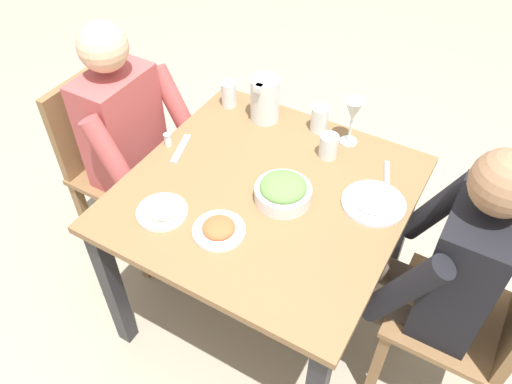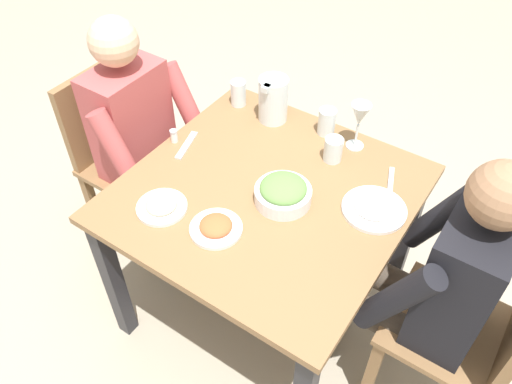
{
  "view_description": "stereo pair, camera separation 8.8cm",
  "coord_description": "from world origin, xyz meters",
  "px_view_note": "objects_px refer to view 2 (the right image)",
  "views": [
    {
      "loc": [
        -1.15,
        -0.62,
        2.03
      ],
      "look_at": [
        -0.06,
        0.01,
        0.78
      ],
      "focal_mm": 35.81,
      "sensor_mm": 36.0,
      "label": 1
    },
    {
      "loc": [
        -1.1,
        -0.7,
        2.03
      ],
      "look_at": [
        -0.06,
        0.01,
        0.78
      ],
      "focal_mm": 35.81,
      "sensor_mm": 36.0,
      "label": 2
    }
  ],
  "objects_px": {
    "plate_rice_curry": "(216,227)",
    "wine_glass": "(360,117)",
    "water_glass_by_pitcher": "(327,122)",
    "diner_far": "(150,142)",
    "water_glass_near_left": "(238,93)",
    "dining_table": "(266,212)",
    "water_glass_far_right": "(333,149)",
    "chair_far": "(121,151)",
    "plate_yoghurt": "(374,208)",
    "water_pitcher": "(273,99)",
    "chair_near": "(477,333)",
    "plate_beans": "(162,206)",
    "diner_near": "(428,278)",
    "salad_bowl": "(283,192)",
    "salt_shaker": "(174,136)"
  },
  "relations": [
    {
      "from": "plate_rice_curry",
      "to": "wine_glass",
      "type": "relative_size",
      "value": 0.9
    },
    {
      "from": "plate_rice_curry",
      "to": "water_glass_by_pitcher",
      "type": "relative_size",
      "value": 1.61
    },
    {
      "from": "diner_far",
      "to": "water_glass_near_left",
      "type": "bearing_deg",
      "value": -32.84
    },
    {
      "from": "dining_table",
      "to": "water_glass_far_right",
      "type": "distance_m",
      "value": 0.34
    },
    {
      "from": "dining_table",
      "to": "water_glass_near_left",
      "type": "distance_m",
      "value": 0.57
    },
    {
      "from": "chair_far",
      "to": "plate_rice_curry",
      "type": "distance_m",
      "value": 0.87
    },
    {
      "from": "chair_far",
      "to": "plate_yoghurt",
      "type": "bearing_deg",
      "value": -85.73
    },
    {
      "from": "chair_far",
      "to": "water_pitcher",
      "type": "relative_size",
      "value": 4.71
    },
    {
      "from": "water_glass_near_left",
      "to": "water_glass_far_right",
      "type": "bearing_deg",
      "value": -100.63
    },
    {
      "from": "chair_near",
      "to": "plate_beans",
      "type": "distance_m",
      "value": 1.14
    },
    {
      "from": "diner_near",
      "to": "salad_bowl",
      "type": "bearing_deg",
      "value": 94.0
    },
    {
      "from": "diner_near",
      "to": "plate_beans",
      "type": "xyz_separation_m",
      "value": [
        -0.3,
        0.86,
        0.1
      ]
    },
    {
      "from": "dining_table",
      "to": "chair_far",
      "type": "xyz_separation_m",
      "value": [
        0.04,
        0.82,
        -0.12
      ]
    },
    {
      "from": "diner_far",
      "to": "water_glass_by_pitcher",
      "type": "distance_m",
      "value": 0.75
    },
    {
      "from": "chair_far",
      "to": "salad_bowl",
      "type": "bearing_deg",
      "value": -93.03
    },
    {
      "from": "water_glass_far_right",
      "to": "wine_glass",
      "type": "xyz_separation_m",
      "value": [
        0.12,
        -0.04,
        0.09
      ]
    },
    {
      "from": "water_glass_by_pitcher",
      "to": "wine_glass",
      "type": "relative_size",
      "value": 0.56
    },
    {
      "from": "plate_yoghurt",
      "to": "water_pitcher",
      "type": "bearing_deg",
      "value": 66.59
    },
    {
      "from": "diner_far",
      "to": "chair_near",
      "type": "bearing_deg",
      "value": -90.39
    },
    {
      "from": "dining_table",
      "to": "water_glass_far_right",
      "type": "relative_size",
      "value": 10.17
    },
    {
      "from": "chair_near",
      "to": "plate_yoghurt",
      "type": "bearing_deg",
      "value": 77.93
    },
    {
      "from": "plate_yoghurt",
      "to": "water_glass_near_left",
      "type": "distance_m",
      "value": 0.8
    },
    {
      "from": "diner_near",
      "to": "plate_beans",
      "type": "relative_size",
      "value": 6.74
    },
    {
      "from": "water_glass_far_right",
      "to": "water_glass_by_pitcher",
      "type": "xyz_separation_m",
      "value": [
        0.13,
        0.1,
        0.01
      ]
    },
    {
      "from": "dining_table",
      "to": "plate_rice_curry",
      "type": "xyz_separation_m",
      "value": [
        -0.25,
        0.04,
        0.13
      ]
    },
    {
      "from": "salad_bowl",
      "to": "water_glass_near_left",
      "type": "height_order",
      "value": "water_glass_near_left"
    },
    {
      "from": "water_glass_far_right",
      "to": "plate_beans",
      "type": "bearing_deg",
      "value": 147.04
    },
    {
      "from": "water_glass_far_right",
      "to": "salt_shaker",
      "type": "height_order",
      "value": "water_glass_far_right"
    },
    {
      "from": "chair_far",
      "to": "wine_glass",
      "type": "bearing_deg",
      "value": -69.31
    },
    {
      "from": "diner_near",
      "to": "salt_shaker",
      "type": "xyz_separation_m",
      "value": [
        0.0,
        1.07,
        0.11
      ]
    },
    {
      "from": "chair_near",
      "to": "water_pitcher",
      "type": "relative_size",
      "value": 4.71
    },
    {
      "from": "water_glass_by_pitcher",
      "to": "plate_rice_curry",
      "type": "bearing_deg",
      "value": 175.58
    },
    {
      "from": "dining_table",
      "to": "wine_glass",
      "type": "xyz_separation_m",
      "value": [
        0.4,
        -0.15,
        0.25
      ]
    },
    {
      "from": "chair_far",
      "to": "diner_near",
      "type": "height_order",
      "value": "diner_near"
    },
    {
      "from": "plate_rice_curry",
      "to": "water_glass_far_right",
      "type": "xyz_separation_m",
      "value": [
        0.53,
        -0.15,
        0.03
      ]
    },
    {
      "from": "chair_near",
      "to": "water_pitcher",
      "type": "bearing_deg",
      "value": 71.43
    },
    {
      "from": "diner_near",
      "to": "plate_rice_curry",
      "type": "relative_size",
      "value": 6.71
    },
    {
      "from": "plate_yoghurt",
      "to": "water_glass_by_pitcher",
      "type": "bearing_deg",
      "value": 50.18
    },
    {
      "from": "chair_far",
      "to": "water_glass_far_right",
      "type": "height_order",
      "value": "chair_far"
    },
    {
      "from": "water_pitcher",
      "to": "plate_beans",
      "type": "xyz_separation_m",
      "value": [
        -0.65,
        0.04,
        -0.08
      ]
    },
    {
      "from": "water_glass_far_right",
      "to": "salt_shaker",
      "type": "distance_m",
      "value": 0.62
    },
    {
      "from": "plate_yoghurt",
      "to": "water_glass_far_right",
      "type": "distance_m",
      "value": 0.3
    },
    {
      "from": "salad_bowl",
      "to": "chair_far",
      "type": "bearing_deg",
      "value": 86.97
    },
    {
      "from": "chair_near",
      "to": "water_glass_near_left",
      "type": "relative_size",
      "value": 8.12
    },
    {
      "from": "salad_bowl",
      "to": "plate_yoghurt",
      "type": "relative_size",
      "value": 0.9
    },
    {
      "from": "dining_table",
      "to": "salad_bowl",
      "type": "xyz_separation_m",
      "value": [
        -0.01,
        -0.08,
        0.15
      ]
    },
    {
      "from": "plate_beans",
      "to": "water_glass_near_left",
      "type": "xyz_separation_m",
      "value": [
        0.66,
        0.14,
        0.04
      ]
    },
    {
      "from": "chair_near",
      "to": "wine_glass",
      "type": "relative_size",
      "value": 4.57
    },
    {
      "from": "water_pitcher",
      "to": "water_glass_far_right",
      "type": "xyz_separation_m",
      "value": [
        -0.09,
        -0.33,
        -0.05
      ]
    },
    {
      "from": "salad_bowl",
      "to": "water_glass_near_left",
      "type": "xyz_separation_m",
      "value": [
        0.39,
        0.47,
        0.01
      ]
    }
  ]
}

